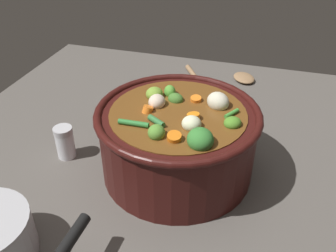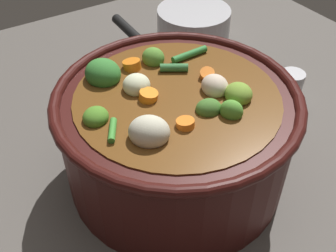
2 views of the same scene
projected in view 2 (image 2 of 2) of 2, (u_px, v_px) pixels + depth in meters
name	position (u px, v px, depth m)	size (l,w,h in m)	color
ground_plane	(176.00, 172.00, 0.58)	(1.10, 1.10, 0.00)	#514C47
cooking_pot	(176.00, 134.00, 0.53)	(0.31, 0.31, 0.16)	#38110F
salt_shaker	(289.00, 91.00, 0.67)	(0.04, 0.04, 0.07)	silver
small_saucepan	(192.00, 27.00, 0.82)	(0.22, 0.14, 0.08)	#ADADB2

